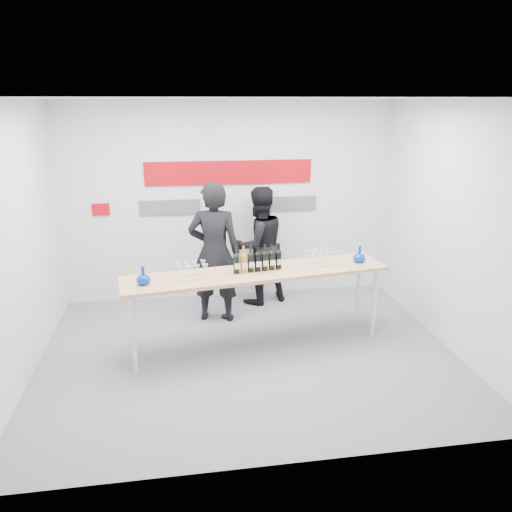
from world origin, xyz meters
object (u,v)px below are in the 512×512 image
Objects in this scene: tasting_table at (257,277)px; presenter_right at (259,246)px; presenter_left at (214,252)px; mic_stand at (226,287)px.

tasting_table is 1.44m from presenter_right.
presenter_left is 1.10× the size of presenter_right.
mic_stand is (0.16, 0.02, -0.53)m from presenter_left.
presenter_right is 1.19× the size of mic_stand.
mic_stand is at bearing -161.98° from presenter_left.
presenter_left reaches higher than presenter_right.
mic_stand is (-0.30, 0.89, -0.45)m from tasting_table.
presenter_left is (-0.46, 0.87, 0.07)m from tasting_table.
presenter_right is at bearing 71.61° from tasting_table.
presenter_right reaches higher than tasting_table.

